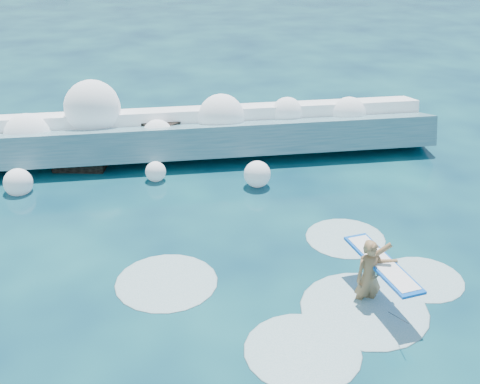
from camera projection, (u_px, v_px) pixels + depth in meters
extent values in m
plane|color=#07203D|center=(187.00, 283.00, 13.51)|extent=(200.00, 200.00, 0.00)
cube|color=teal|center=(135.00, 142.00, 19.86)|extent=(19.78, 3.01, 1.65)
cube|color=white|center=(134.00, 119.00, 20.35)|extent=(19.78, 1.39, 0.77)
cube|color=black|center=(82.00, 156.00, 19.21)|extent=(1.81, 1.52, 0.89)
cube|color=black|center=(165.00, 135.00, 20.57)|extent=(2.27, 2.27, 1.25)
imported|color=#976E46|center=(369.00, 278.00, 12.70)|extent=(0.68, 0.49, 1.75)
cube|color=blue|center=(382.00, 264.00, 12.64)|extent=(0.98, 2.45, 0.06)
cube|color=white|center=(382.00, 263.00, 12.64)|extent=(0.85, 2.24, 0.06)
cylinder|color=black|center=(398.00, 317.00, 11.71)|extent=(0.01, 0.91, 0.43)
sphere|color=white|center=(28.00, 137.00, 19.33)|extent=(1.50, 1.50, 1.50)
sphere|color=white|center=(92.00, 108.00, 19.70)|extent=(1.84, 1.84, 1.84)
sphere|color=white|center=(158.00, 135.00, 19.51)|extent=(1.00, 1.00, 1.00)
sphere|color=white|center=(221.00, 117.00, 19.97)|extent=(1.54, 1.54, 1.54)
sphere|color=white|center=(287.00, 112.00, 20.62)|extent=(1.05, 1.05, 1.05)
sphere|color=white|center=(349.00, 113.00, 20.72)|extent=(1.15, 1.15, 1.15)
sphere|color=white|center=(18.00, 183.00, 17.53)|extent=(0.84, 0.84, 0.84)
sphere|color=white|center=(156.00, 172.00, 18.23)|extent=(0.63, 0.63, 0.63)
sphere|color=white|center=(257.00, 174.00, 17.81)|extent=(0.80, 0.80, 0.80)
ellipsoid|color=silver|center=(364.00, 309.00, 12.68)|extent=(2.72, 2.72, 0.14)
ellipsoid|color=silver|center=(303.00, 351.00, 11.52)|extent=(2.29, 2.29, 0.11)
ellipsoid|color=silver|center=(422.00, 279.00, 13.66)|extent=(1.87, 1.87, 0.09)
ellipsoid|color=silver|center=(166.00, 282.00, 13.55)|extent=(2.33, 2.33, 0.12)
ellipsoid|color=silver|center=(345.00, 238.00, 15.28)|extent=(2.03, 2.03, 0.10)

